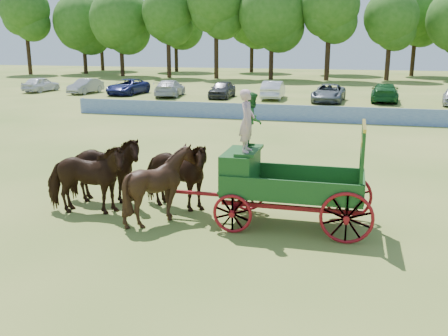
% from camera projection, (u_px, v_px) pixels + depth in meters
% --- Properties ---
extents(ground, '(160.00, 160.00, 0.00)m').
position_uv_depth(ground, '(182.00, 205.00, 15.97)').
color(ground, '#A19849').
rests_on(ground, ground).
extents(horse_lead_left, '(2.76, 1.64, 2.19)m').
position_uv_depth(horse_lead_left, '(86.00, 179.00, 14.85)').
color(horse_lead_left, black).
rests_on(horse_lead_left, ground).
extents(horse_lead_right, '(2.75, 1.60, 2.19)m').
position_uv_depth(horse_lead_right, '(103.00, 170.00, 15.88)').
color(horse_lead_right, black).
rests_on(horse_lead_right, ground).
extents(horse_wheel_left, '(2.33, 2.17, 2.19)m').
position_uv_depth(horse_wheel_left, '(161.00, 185.00, 14.26)').
color(horse_wheel_left, black).
rests_on(horse_wheel_left, ground).
extents(horse_wheel_right, '(2.78, 1.71, 2.19)m').
position_uv_depth(horse_wheel_right, '(174.00, 175.00, 15.29)').
color(horse_wheel_right, black).
rests_on(horse_wheel_right, ground).
extents(farm_dray, '(6.00, 2.00, 3.85)m').
position_uv_depth(farm_dray, '(267.00, 167.00, 13.94)').
color(farm_dray, maroon).
rests_on(farm_dray, ground).
extents(sponsor_banner, '(26.00, 0.08, 1.05)m').
position_uv_depth(sponsor_banner, '(257.00, 112.00, 32.96)').
color(sponsor_banner, '#1D429D').
rests_on(sponsor_banner, ground).
extents(parked_cars, '(54.95, 6.94, 1.62)m').
position_uv_depth(parked_cars, '(314.00, 92.00, 43.56)').
color(parked_cars, silver).
rests_on(parked_cars, ground).
extents(treeline, '(92.27, 23.26, 15.35)m').
position_uv_depth(treeline, '(285.00, 11.00, 70.80)').
color(treeline, '#382314').
rests_on(treeline, ground).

